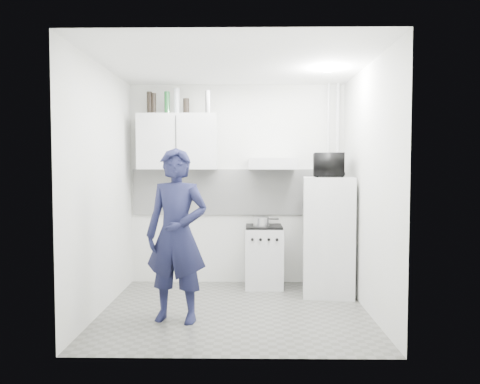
{
  "coord_description": "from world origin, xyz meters",
  "views": [
    {
      "loc": [
        0.13,
        -4.9,
        1.52
      ],
      "look_at": [
        0.05,
        0.3,
        1.25
      ],
      "focal_mm": 35.0,
      "sensor_mm": 36.0,
      "label": 1
    }
  ],
  "objects": [
    {
      "name": "bottle_b",
      "position": [
        -1.06,
        1.07,
        2.33
      ],
      "size": [
        0.07,
        0.07,
        0.27
      ],
      "primitive_type": "cylinder",
      "color": "black",
      "rests_on": "upper_cabinet"
    },
    {
      "name": "canister_a",
      "position": [
        -0.64,
        1.07,
        2.3
      ],
      "size": [
        0.08,
        0.08,
        0.2
      ],
      "primitive_type": "cylinder",
      "color": "black",
      "rests_on": "upper_cabinet"
    },
    {
      "name": "bottle_c",
      "position": [
        -0.89,
        1.07,
        2.34
      ],
      "size": [
        0.07,
        0.07,
        0.29
      ],
      "primitive_type": "cylinder",
      "color": "#144C1E",
      "rests_on": "upper_cabinet"
    },
    {
      "name": "wall_left",
      "position": [
        -1.4,
        0.0,
        1.3
      ],
      "size": [
        0.0,
        2.6,
        2.6
      ],
      "primitive_type": "plane",
      "rotation": [
        1.57,
        0.0,
        1.57
      ],
      "color": "silver",
      "rests_on": "floor"
    },
    {
      "name": "stove_top",
      "position": [
        0.35,
        1.0,
        0.77
      ],
      "size": [
        0.46,
        0.46,
        0.03
      ],
      "primitive_type": "cube",
      "color": "black",
      "rests_on": "stove"
    },
    {
      "name": "bottle_a",
      "position": [
        -1.11,
        1.07,
        2.34
      ],
      "size": [
        0.07,
        0.07,
        0.28
      ],
      "primitive_type": "cylinder",
      "color": "black",
      "rests_on": "upper_cabinet"
    },
    {
      "name": "fridge",
      "position": [
        1.1,
        0.66,
        0.7
      ],
      "size": [
        0.64,
        0.64,
        1.41
      ],
      "primitive_type": "cube",
      "rotation": [
        0.0,
        0.0,
        -0.1
      ],
      "color": "white",
      "rests_on": "floor"
    },
    {
      "name": "upper_cabinet",
      "position": [
        -0.75,
        1.07,
        1.85
      ],
      "size": [
        1.0,
        0.35,
        0.7
      ],
      "primitive_type": "cube",
      "color": "white",
      "rests_on": "wall_back"
    },
    {
      "name": "bottle_d",
      "position": [
        -0.76,
        1.07,
        2.36
      ],
      "size": [
        0.07,
        0.07,
        0.33
      ],
      "primitive_type": "cylinder",
      "color": "#B2B7BC",
      "rests_on": "upper_cabinet"
    },
    {
      "name": "ceiling_spot_fixture",
      "position": [
        1.0,
        0.2,
        2.57
      ],
      "size": [
        0.1,
        0.1,
        0.02
      ],
      "primitive_type": "cylinder",
      "color": "white",
      "rests_on": "ceiling"
    },
    {
      "name": "range_hood",
      "position": [
        0.45,
        1.0,
        1.57
      ],
      "size": [
        0.6,
        0.5,
        0.14
      ],
      "primitive_type": "cube",
      "color": "silver",
      "rests_on": "wall_back"
    },
    {
      "name": "pipe_b",
      "position": [
        1.18,
        1.17,
        1.3
      ],
      "size": [
        0.04,
        0.04,
        2.6
      ],
      "primitive_type": "cylinder",
      "color": "silver",
      "rests_on": "floor"
    },
    {
      "name": "ceiling",
      "position": [
        0.0,
        0.0,
        2.6
      ],
      "size": [
        2.8,
        2.8,
        0.0
      ],
      "primitive_type": "plane",
      "color": "white",
      "rests_on": "wall_back"
    },
    {
      "name": "pipe_a",
      "position": [
        1.3,
        1.17,
        1.3
      ],
      "size": [
        0.05,
        0.05,
        2.6
      ],
      "primitive_type": "cylinder",
      "color": "silver",
      "rests_on": "floor"
    },
    {
      "name": "floor",
      "position": [
        0.0,
        0.0,
        0.0
      ],
      "size": [
        2.8,
        2.8,
        0.0
      ],
      "primitive_type": "plane",
      "color": "#5B5A56",
      "rests_on": "ground"
    },
    {
      "name": "person",
      "position": [
        -0.56,
        -0.34,
        0.86
      ],
      "size": [
        0.7,
        0.53,
        1.71
      ],
      "primitive_type": "imported",
      "rotation": [
        0.0,
        0.0,
        -0.2
      ],
      "color": "#171A38",
      "rests_on": "floor"
    },
    {
      "name": "wall_right",
      "position": [
        1.4,
        0.0,
        1.3
      ],
      "size": [
        0.0,
        2.6,
        2.6
      ],
      "primitive_type": "plane",
      "rotation": [
        1.57,
        0.0,
        -1.57
      ],
      "color": "silver",
      "rests_on": "floor"
    },
    {
      "name": "stove",
      "position": [
        0.35,
        1.0,
        0.38
      ],
      "size": [
        0.47,
        0.47,
        0.76
      ],
      "primitive_type": "cube",
      "color": "silver",
      "rests_on": "floor"
    },
    {
      "name": "saucepan",
      "position": [
        0.31,
        0.95,
        0.84
      ],
      "size": [
        0.2,
        0.2,
        0.11
      ],
      "primitive_type": "cylinder",
      "color": "silver",
      "rests_on": "stove_top"
    },
    {
      "name": "bottle_e",
      "position": [
        -0.36,
        1.07,
        2.35
      ],
      "size": [
        0.07,
        0.07,
        0.3
      ],
      "primitive_type": "cylinder",
      "color": "silver",
      "rests_on": "upper_cabinet"
    },
    {
      "name": "backsplash",
      "position": [
        0.0,
        1.24,
        1.2
      ],
      "size": [
        2.74,
        0.03,
        0.6
      ],
      "primitive_type": "cube",
      "color": "white",
      "rests_on": "wall_back"
    },
    {
      "name": "microwave",
      "position": [
        1.1,
        0.66,
        1.55
      ],
      "size": [
        0.55,
        0.4,
        0.28
      ],
      "primitive_type": "imported",
      "rotation": [
        0.0,
        0.0,
        1.47
      ],
      "color": "black",
      "rests_on": "fridge"
    },
    {
      "name": "wall_back",
      "position": [
        0.0,
        1.25,
        1.3
      ],
      "size": [
        2.8,
        0.0,
        2.8
      ],
      "primitive_type": "plane",
      "rotation": [
        1.57,
        0.0,
        0.0
      ],
      "color": "silver",
      "rests_on": "floor"
    }
  ]
}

